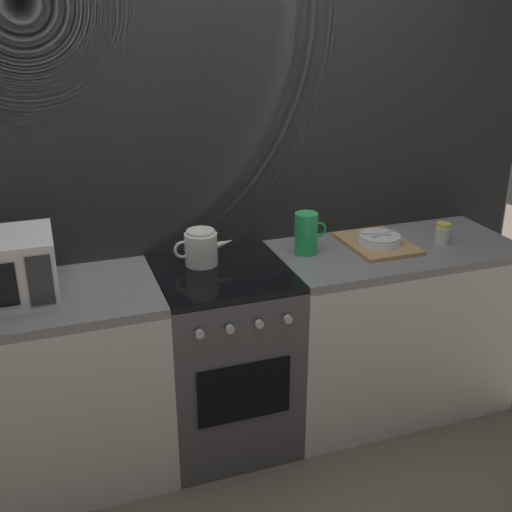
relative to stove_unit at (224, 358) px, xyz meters
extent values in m
plane|color=#6B6054|center=(0.00, 0.00, -0.45)|extent=(8.00, 8.00, 0.00)
cube|color=gray|center=(0.00, 0.33, 0.75)|extent=(3.60, 0.05, 2.40)
cube|color=#BCBCC1|center=(0.00, 0.30, 0.75)|extent=(3.58, 0.01, 2.39)
cube|color=silver|center=(-0.90, 0.00, -0.02)|extent=(1.20, 0.60, 0.86)
cube|color=gray|center=(-0.90, 0.00, 0.43)|extent=(1.20, 0.60, 0.04)
cube|color=#4C4C51|center=(0.00, 0.00, -0.01)|extent=(0.60, 0.60, 0.87)
cube|color=black|center=(0.00, 0.00, 0.44)|extent=(0.59, 0.59, 0.03)
cube|color=black|center=(0.00, -0.30, 0.00)|extent=(0.42, 0.01, 0.28)
cylinder|color=#B7B7BC|center=(-0.19, -0.32, 0.33)|extent=(0.04, 0.02, 0.04)
cylinder|color=#B7B7BC|center=(-0.06, -0.32, 0.33)|extent=(0.04, 0.02, 0.04)
cylinder|color=#B7B7BC|center=(0.06, -0.32, 0.33)|extent=(0.04, 0.02, 0.04)
cylinder|color=#B7B7BC|center=(0.19, -0.32, 0.33)|extent=(0.04, 0.02, 0.04)
cube|color=silver|center=(0.90, 0.00, -0.02)|extent=(1.20, 0.60, 0.86)
cube|color=gray|center=(0.90, 0.00, 0.43)|extent=(1.20, 0.60, 0.04)
cube|color=#333338|center=(-0.77, -0.16, 0.59)|extent=(0.09, 0.01, 0.21)
cylinder|color=white|center=(-0.07, 0.11, 0.53)|extent=(0.15, 0.15, 0.15)
cylinder|color=white|center=(-0.07, 0.11, 0.61)|extent=(0.13, 0.13, 0.02)
cone|color=white|center=(0.04, 0.11, 0.54)|extent=(0.10, 0.04, 0.05)
torus|color=white|center=(-0.15, 0.11, 0.53)|extent=(0.08, 0.01, 0.08)
cylinder|color=green|center=(0.44, 0.08, 0.55)|extent=(0.11, 0.11, 0.20)
torus|color=green|center=(0.51, 0.08, 0.56)|extent=(0.08, 0.01, 0.08)
cube|color=tan|center=(0.81, 0.05, 0.46)|extent=(0.30, 0.40, 0.02)
cylinder|color=silver|center=(0.81, 0.03, 0.48)|extent=(0.22, 0.22, 0.01)
cylinder|color=silver|center=(0.81, 0.03, 0.49)|extent=(0.21, 0.21, 0.01)
cylinder|color=silver|center=(0.81, 0.03, 0.51)|extent=(0.21, 0.21, 0.01)
cylinder|color=silver|center=(0.83, 0.03, 0.52)|extent=(0.16, 0.07, 0.01)
cube|color=silver|center=(0.79, 0.04, 0.52)|extent=(0.16, 0.09, 0.00)
cylinder|color=silver|center=(1.14, -0.02, 0.49)|extent=(0.08, 0.08, 0.08)
cylinder|color=#D8D14C|center=(1.14, -0.02, 0.55)|extent=(0.07, 0.07, 0.02)
camera|label=1|loc=(-0.71, -2.48, 1.57)|focal=43.84mm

